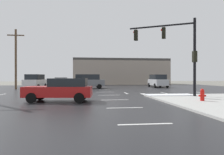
{
  "coord_description": "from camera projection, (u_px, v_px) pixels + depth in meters",
  "views": [
    {
      "loc": [
        -2.11,
        -21.35,
        1.71
      ],
      "look_at": [
        1.69,
        9.4,
        1.6
      ],
      "focal_mm": 34.13,
      "sensor_mm": 36.0,
      "label": 1
    }
  ],
  "objects": [
    {
      "name": "sedan_red",
      "position": [
        61.0,
        89.0,
        14.53
      ],
      "size": [
        4.67,
        2.41,
        1.58
      ],
      "rotation": [
        0.0,
        0.0,
        3.03
      ],
      "color": "#B21919",
      "rests_on": "road_asphalt"
    },
    {
      "name": "sedan_tan",
      "position": [
        61.0,
        83.0,
        30.04
      ],
      "size": [
        2.2,
        4.61,
        1.58
      ],
      "rotation": [
        0.0,
        0.0,
        -1.52
      ],
      "color": "tan",
      "rests_on": "road_asphalt"
    },
    {
      "name": "strip_building_background",
      "position": [
        120.0,
        72.0,
        49.29
      ],
      "size": [
        21.14,
        8.0,
        5.73
      ],
      "color": "gray",
      "rests_on": "ground_plane"
    },
    {
      "name": "lane_markings",
      "position": [
        121.0,
        94.0,
        20.24
      ],
      "size": [
        36.15,
        36.15,
        0.01
      ],
      "color": "silver",
      "rests_on": "road_asphalt"
    },
    {
      "name": "suv_grey",
      "position": [
        87.0,
        81.0,
        30.5
      ],
      "size": [
        4.89,
        2.29,
        2.03
      ],
      "rotation": [
        0.0,
        0.0,
        0.03
      ],
      "color": "slate",
      "rests_on": "road_asphalt"
    },
    {
      "name": "utility_pole_far",
      "position": [
        16.0,
        58.0,
        28.74
      ],
      "size": [
        2.2,
        0.28,
        8.12
      ],
      "color": "brown",
      "rests_on": "ground_plane"
    },
    {
      "name": "road_asphalt",
      "position": [
        107.0,
        94.0,
        21.45
      ],
      "size": [
        44.0,
        44.0,
        0.02
      ],
      "primitive_type": "cube",
      "color": "#232326",
      "rests_on": "ground_plane"
    },
    {
      "name": "suv_white",
      "position": [
        35.0,
        81.0,
        30.85
      ],
      "size": [
        2.57,
        4.98,
        2.03
      ],
      "rotation": [
        0.0,
        0.0,
        1.47
      ],
      "color": "white",
      "rests_on": "road_asphalt"
    },
    {
      "name": "ground_plane",
      "position": [
        107.0,
        94.0,
        21.45
      ],
      "size": [
        120.0,
        120.0,
        0.0
      ],
      "primitive_type": "plane",
      "color": "slate"
    },
    {
      "name": "snow_strip_curbside",
      "position": [
        170.0,
        95.0,
        18.1
      ],
      "size": [
        4.0,
        1.6,
        0.06
      ],
      "primitive_type": "cube",
      "color": "white",
      "rests_on": "sidewalk_corner"
    },
    {
      "name": "suv_silver",
      "position": [
        158.0,
        81.0,
        34.01
      ],
      "size": [
        2.23,
        4.86,
        2.03
      ],
      "rotation": [
        0.0,
        0.0,
        1.56
      ],
      "color": "#B7BABF",
      "rests_on": "road_asphalt"
    },
    {
      "name": "traffic_signal_mast",
      "position": [
        176.0,
        45.0,
        17.81
      ],
      "size": [
        4.93,
        2.97,
        6.33
      ],
      "rotation": [
        0.0,
        0.0,
        2.62
      ],
      "color": "black",
      "rests_on": "sidewalk_corner"
    },
    {
      "name": "fire_hydrant",
      "position": [
        202.0,
        95.0,
        13.87
      ],
      "size": [
        0.48,
        0.26,
        0.79
      ],
      "color": "red",
      "rests_on": "sidewalk_corner"
    }
  ]
}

